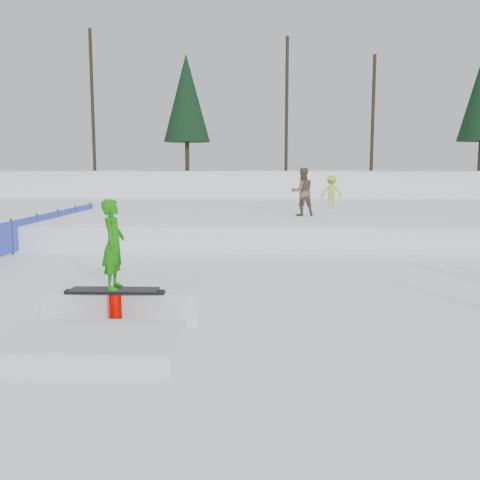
{
  "coord_description": "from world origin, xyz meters",
  "views": [
    {
      "loc": [
        0.84,
        -9.08,
        2.6
      ],
      "look_at": [
        0.5,
        2.0,
        1.1
      ],
      "focal_mm": 40.0,
      "sensor_mm": 36.0,
      "label": 1
    }
  ],
  "objects_px": {
    "safety_fence": "(12,237)",
    "jib_rail_feature": "(124,303)",
    "walker_olive": "(302,192)",
    "walker_ygreen": "(331,192)"
  },
  "relations": [
    {
      "from": "safety_fence",
      "to": "jib_rail_feature",
      "type": "xyz_separation_m",
      "value": [
        5.08,
        -6.82,
        -0.25
      ]
    },
    {
      "from": "walker_olive",
      "to": "walker_ygreen",
      "type": "distance_m",
      "value": 4.31
    },
    {
      "from": "walker_ygreen",
      "to": "jib_rail_feature",
      "type": "relative_size",
      "value": 0.33
    },
    {
      "from": "walker_ygreen",
      "to": "walker_olive",
      "type": "bearing_deg",
      "value": 70.71
    },
    {
      "from": "safety_fence",
      "to": "walker_olive",
      "type": "distance_m",
      "value": 10.25
    },
    {
      "from": "jib_rail_feature",
      "to": "walker_ygreen",
      "type": "bearing_deg",
      "value": 69.9
    },
    {
      "from": "safety_fence",
      "to": "jib_rail_feature",
      "type": "bearing_deg",
      "value": -53.29
    },
    {
      "from": "safety_fence",
      "to": "walker_olive",
      "type": "relative_size",
      "value": 8.83
    },
    {
      "from": "safety_fence",
      "to": "jib_rail_feature",
      "type": "relative_size",
      "value": 3.64
    },
    {
      "from": "walker_olive",
      "to": "jib_rail_feature",
      "type": "xyz_separation_m",
      "value": [
        -4.0,
        -11.44,
        -1.4
      ]
    }
  ]
}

